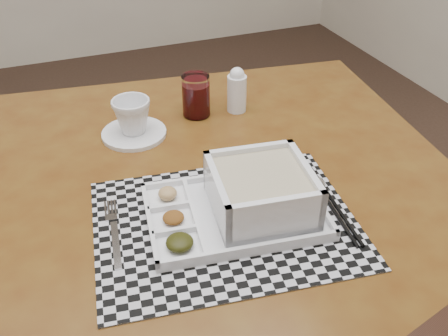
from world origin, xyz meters
The scene contains 10 objects.
dining_table centered at (0.57, -0.21, 0.70)m, with size 1.17×1.17×0.78m.
placemat centered at (0.55, -0.33, 0.78)m, with size 0.47×0.36×0.00m, color #B5B5BD.
serving_tray centered at (0.61, -0.32, 0.82)m, with size 0.35×0.26×0.09m.
fork centered at (0.36, -0.28, 0.78)m, with size 0.04×0.19×0.00m.
spoon centered at (0.77, -0.30, 0.78)m, with size 0.04×0.18×0.01m.
chopsticks centered at (0.76, -0.36, 0.79)m, with size 0.05×0.24×0.01m.
saucer centered at (0.47, 0.04, 0.78)m, with size 0.15×0.15×0.01m, color white.
cup centered at (0.47, 0.04, 0.83)m, with size 0.09×0.09×0.08m, color white.
juice_glass centered at (0.64, 0.08, 0.83)m, with size 0.07×0.07×0.10m.
creamer_bottle centered at (0.74, 0.06, 0.83)m, with size 0.05×0.05×0.12m.
Camera 1 is at (0.30, -0.97, 1.39)m, focal length 40.00 mm.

